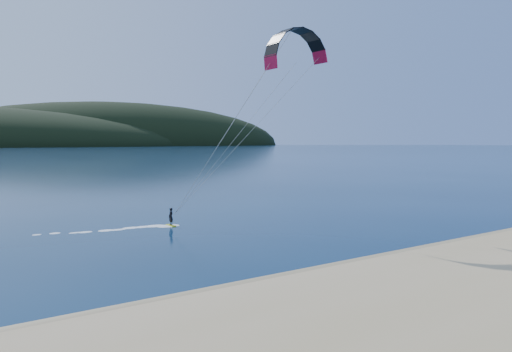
{
  "coord_description": "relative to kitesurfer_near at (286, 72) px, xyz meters",
  "views": [
    {
      "loc": [
        -15.82,
        -14.56,
        7.13
      ],
      "look_at": [
        1.33,
        10.0,
        5.0
      ],
      "focal_mm": 34.25,
      "sensor_mm": 36.0,
      "label": 1
    }
  ],
  "objects": [
    {
      "name": "ground",
      "position": [
        -10.63,
        -18.73,
        -13.12
      ],
      "size": [
        1800.0,
        1800.0,
        0.0
      ],
      "primitive_type": "plane",
      "color": "#071F3A",
      "rests_on": "ground"
    },
    {
      "name": "wet_sand",
      "position": [
        -10.63,
        -14.23,
        -13.07
      ],
      "size": [
        220.0,
        2.5,
        0.1
      ],
      "color": "#8A7150",
      "rests_on": "ground"
    },
    {
      "name": "kitesurfer_near",
      "position": [
        0.0,
        0.0,
        0.0
      ],
      "size": [
        23.62,
        7.44,
        16.82
      ],
      "color": "yellow",
      "rests_on": "ground"
    }
  ]
}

